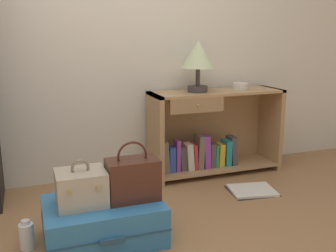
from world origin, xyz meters
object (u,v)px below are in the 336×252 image
Objects in this scene: open_book_on_floor at (252,190)px; bottle at (27,236)px; suitcase_large at (103,221)px; train_case at (81,188)px; bookshelf at (211,135)px; table_lamp at (198,57)px; handbag at (133,179)px; bowl at (241,86)px.

bottle is at bearing -170.71° from open_book_on_floor.
open_book_on_floor is at bearing 9.29° from bottle.
train_case is (-0.12, 0.01, 0.22)m from suitcase_large.
bottle is (-1.56, -0.80, -0.26)m from bookshelf.
table_lamp is at bearing 36.83° from train_case.
table_lamp reaches higher than handbag.
suitcase_large is at bearing -142.84° from bookshelf.
bookshelf is at bearing 42.81° from handbag.
train_case is at bearing -150.82° from bowl.
bowl is 0.35× the size of open_book_on_floor.
bowl is at bearing 29.18° from train_case.
suitcase_large reaches higher than open_book_on_floor.
bowl is at bearing 31.39° from suitcase_large.
bookshelf is 0.51m from bowl.
bookshelf reaches higher than bottle.
table_lamp is 0.62× the size of suitcase_large.
bowl is at bearing 71.68° from open_book_on_floor.
bookshelf is 1.69× the size of suitcase_large.
bookshelf is 2.72× the size of table_lamp.
bookshelf is 3.25× the size of handbag.
open_book_on_floor is (0.11, -0.53, -0.33)m from bookshelf.
bookshelf is at bearing 27.18° from bottle.
handbag is at bearing -161.76° from open_book_on_floor.
bowl is at bearing 23.68° from bottle.
bookshelf is 4.13× the size of train_case.
bookshelf is 1.43m from suitcase_large.
table_lamp is 1.09× the size of open_book_on_floor.
table_lamp is 1.52× the size of train_case.
bottle reaches higher than open_book_on_floor.
suitcase_large is (-0.98, -0.83, -0.90)m from table_lamp.
bookshelf is at bearing 101.86° from open_book_on_floor.
bottle is 1.69m from open_book_on_floor.
train_case is (-1.24, -0.84, 0.00)m from bookshelf.
handbag is (-1.23, -0.88, -0.39)m from bowl.
table_lamp is 1.20× the size of handbag.
train_case is at bearing -143.17° from table_lamp.
train_case reaches higher than suitcase_large.
bowl reaches higher than bookshelf.
train_case is 0.79× the size of handbag.
table_lamp is at bearing 40.24° from suitcase_large.
bowl is 0.94m from open_book_on_floor.
open_book_on_floor is at bearing 18.24° from handbag.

